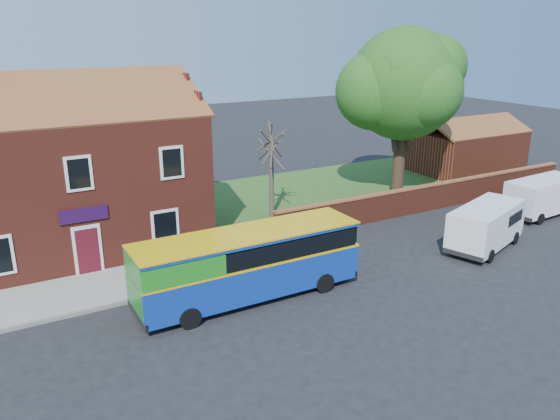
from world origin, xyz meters
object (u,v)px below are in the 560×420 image
bus (242,263)px  van_far (544,195)px  van_near (486,225)px  large_tree (403,87)px

bus → van_far: (19.74, 1.00, -0.39)m
van_far → van_near: bearing=-168.2°
bus → large_tree: 17.98m
large_tree → van_far: bearing=-57.2°
bus → van_near: 12.80m
van_far → bus: bearing=179.3°
bus → large_tree: bearing=28.5°
van_near → large_tree: bearing=57.4°
bus → large_tree: size_ratio=0.87×
van_far → large_tree: bearing=119.2°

